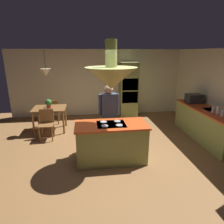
{
  "coord_description": "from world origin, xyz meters",
  "views": [
    {
      "loc": [
        -0.54,
        -4.33,
        2.47
      ],
      "look_at": [
        0.1,
        0.4,
        1.0
      ],
      "focal_mm": 31.73,
      "sensor_mm": 36.0,
      "label": 1
    }
  ],
  "objects_px": {
    "chair_by_back_wall": "(53,110)",
    "canister_sugar": "(218,110)",
    "potted_plant_on_table": "(49,103)",
    "canister_tea": "(214,109)",
    "person_at_island": "(109,113)",
    "oven_tower": "(128,90)",
    "kitchen_island": "(111,142)",
    "dining_table": "(50,111)",
    "cup_on_table": "(45,108)",
    "chair_facing_island": "(47,122)",
    "microwave_on_counter": "(194,98)",
    "canister_flour": "(223,113)"
  },
  "relations": [
    {
      "from": "chair_by_back_wall",
      "to": "canister_sugar",
      "type": "relative_size",
      "value": 4.27
    },
    {
      "from": "potted_plant_on_table",
      "to": "canister_tea",
      "type": "xyz_separation_m",
      "value": [
        4.53,
        -1.47,
        0.06
      ]
    },
    {
      "from": "person_at_island",
      "to": "canister_tea",
      "type": "relative_size",
      "value": 10.26
    },
    {
      "from": "chair_by_back_wall",
      "to": "person_at_island",
      "type": "bearing_deg",
      "value": 130.06
    },
    {
      "from": "person_at_island",
      "to": "canister_sugar",
      "type": "bearing_deg",
      "value": -6.44
    },
    {
      "from": "oven_tower",
      "to": "canister_tea",
      "type": "bearing_deg",
      "value": -57.28
    },
    {
      "from": "canister_tea",
      "to": "oven_tower",
      "type": "bearing_deg",
      "value": 122.72
    },
    {
      "from": "kitchen_island",
      "to": "dining_table",
      "type": "bearing_deg",
      "value": 128.99
    },
    {
      "from": "cup_on_table",
      "to": "canister_sugar",
      "type": "xyz_separation_m",
      "value": [
        4.64,
        -1.54,
        0.2
      ]
    },
    {
      "from": "cup_on_table",
      "to": "canister_tea",
      "type": "distance_m",
      "value": 4.84
    },
    {
      "from": "oven_tower",
      "to": "dining_table",
      "type": "xyz_separation_m",
      "value": [
        -2.8,
        -1.14,
        -0.39
      ]
    },
    {
      "from": "person_at_island",
      "to": "cup_on_table",
      "type": "distance_m",
      "value": 2.2
    },
    {
      "from": "dining_table",
      "to": "cup_on_table",
      "type": "height_order",
      "value": "cup_on_table"
    },
    {
      "from": "potted_plant_on_table",
      "to": "canister_tea",
      "type": "bearing_deg",
      "value": -17.94
    },
    {
      "from": "chair_facing_island",
      "to": "kitchen_island",
      "type": "bearing_deg",
      "value": -40.89
    },
    {
      "from": "kitchen_island",
      "to": "canister_tea",
      "type": "bearing_deg",
      "value": 10.66
    },
    {
      "from": "dining_table",
      "to": "potted_plant_on_table",
      "type": "relative_size",
      "value": 3.38
    },
    {
      "from": "person_at_island",
      "to": "oven_tower",
      "type": "bearing_deg",
      "value": 67.39
    },
    {
      "from": "canister_tea",
      "to": "microwave_on_counter",
      "type": "relative_size",
      "value": 0.35
    },
    {
      "from": "chair_by_back_wall",
      "to": "microwave_on_counter",
      "type": "relative_size",
      "value": 1.89
    },
    {
      "from": "kitchen_island",
      "to": "dining_table",
      "type": "xyz_separation_m",
      "value": [
        -1.7,
        2.1,
        0.19
      ]
    },
    {
      "from": "cup_on_table",
      "to": "microwave_on_counter",
      "type": "bearing_deg",
      "value": -4.27
    },
    {
      "from": "chair_by_back_wall",
      "to": "potted_plant_on_table",
      "type": "distance_m",
      "value": 0.84
    },
    {
      "from": "person_at_island",
      "to": "chair_by_back_wall",
      "type": "distance_m",
      "value": 2.73
    },
    {
      "from": "dining_table",
      "to": "cup_on_table",
      "type": "xyz_separation_m",
      "value": [
        -0.1,
        -0.2,
        0.16
      ]
    },
    {
      "from": "dining_table",
      "to": "kitchen_island",
      "type": "bearing_deg",
      "value": -51.01
    },
    {
      "from": "kitchen_island",
      "to": "chair_by_back_wall",
      "type": "distance_m",
      "value": 3.21
    },
    {
      "from": "oven_tower",
      "to": "canister_flour",
      "type": "xyz_separation_m",
      "value": [
        1.74,
        -3.07,
        -0.05
      ]
    },
    {
      "from": "potted_plant_on_table",
      "to": "canister_sugar",
      "type": "height_order",
      "value": "canister_sugar"
    },
    {
      "from": "canister_sugar",
      "to": "microwave_on_counter",
      "type": "height_order",
      "value": "microwave_on_counter"
    },
    {
      "from": "chair_by_back_wall",
      "to": "canister_flour",
      "type": "relative_size",
      "value": 4.87
    },
    {
      "from": "oven_tower",
      "to": "person_at_island",
      "type": "xyz_separation_m",
      "value": [
        -1.07,
        -2.57,
        -0.08
      ]
    },
    {
      "from": "kitchen_island",
      "to": "potted_plant_on_table",
      "type": "distance_m",
      "value": 2.66
    },
    {
      "from": "chair_by_back_wall",
      "to": "canister_tea",
      "type": "distance_m",
      "value": 5.07
    },
    {
      "from": "canister_flour",
      "to": "potted_plant_on_table",
      "type": "bearing_deg",
      "value": 158.04
    },
    {
      "from": "chair_by_back_wall",
      "to": "potted_plant_on_table",
      "type": "xyz_separation_m",
      "value": [
        0.01,
        -0.73,
        0.42
      ]
    },
    {
      "from": "person_at_island",
      "to": "canister_sugar",
      "type": "xyz_separation_m",
      "value": [
        2.81,
        -0.32,
        0.04
      ]
    },
    {
      "from": "kitchen_island",
      "to": "cup_on_table",
      "type": "height_order",
      "value": "kitchen_island"
    },
    {
      "from": "kitchen_island",
      "to": "canister_sugar",
      "type": "bearing_deg",
      "value": 7.12
    },
    {
      "from": "kitchen_island",
      "to": "potted_plant_on_table",
      "type": "xyz_separation_m",
      "value": [
        -1.69,
        2.0,
        0.47
      ]
    },
    {
      "from": "kitchen_island",
      "to": "chair_facing_island",
      "type": "relative_size",
      "value": 1.87
    },
    {
      "from": "chair_facing_island",
      "to": "canister_sugar",
      "type": "xyz_separation_m",
      "value": [
        4.54,
        -1.12,
        0.5
      ]
    },
    {
      "from": "oven_tower",
      "to": "canister_tea",
      "type": "relative_size",
      "value": 12.78
    },
    {
      "from": "oven_tower",
      "to": "potted_plant_on_table",
      "type": "relative_size",
      "value": 6.95
    },
    {
      "from": "person_at_island",
      "to": "canister_tea",
      "type": "bearing_deg",
      "value": -2.8
    },
    {
      "from": "dining_table",
      "to": "chair_facing_island",
      "type": "distance_m",
      "value": 0.64
    },
    {
      "from": "kitchen_island",
      "to": "potted_plant_on_table",
      "type": "bearing_deg",
      "value": 130.16
    },
    {
      "from": "kitchen_island",
      "to": "potted_plant_on_table",
      "type": "height_order",
      "value": "potted_plant_on_table"
    },
    {
      "from": "kitchen_island",
      "to": "chair_by_back_wall",
      "type": "bearing_deg",
      "value": 121.93
    },
    {
      "from": "dining_table",
      "to": "canister_flour",
      "type": "xyz_separation_m",
      "value": [
        4.54,
        -1.93,
        0.34
      ]
    }
  ]
}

